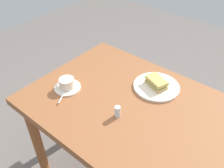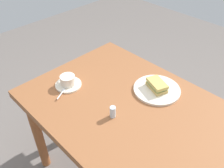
% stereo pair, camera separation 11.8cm
% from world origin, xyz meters
% --- Properties ---
extents(dining_table, '(1.33, 0.86, 0.76)m').
position_xyz_m(dining_table, '(0.00, 0.00, 0.66)').
color(dining_table, brown).
rests_on(dining_table, ground_plane).
extents(sandwich_plate, '(0.28, 0.28, 0.01)m').
position_xyz_m(sandwich_plate, '(0.04, -0.22, 0.76)').
color(sandwich_plate, beige).
rests_on(sandwich_plate, dining_table).
extents(sandwich_front, '(0.15, 0.12, 0.05)m').
position_xyz_m(sandwich_front, '(0.04, -0.21, 0.79)').
color(sandwich_front, tan).
rests_on(sandwich_front, sandwich_plate).
extents(coffee_saucer, '(0.16, 0.16, 0.01)m').
position_xyz_m(coffee_saucer, '(0.45, 0.13, 0.76)').
color(coffee_saucer, beige).
rests_on(coffee_saucer, dining_table).
extents(coffee_cup, '(0.12, 0.09, 0.06)m').
position_xyz_m(coffee_cup, '(0.45, 0.13, 0.80)').
color(coffee_cup, beige).
rests_on(coffee_cup, coffee_saucer).
extents(spoon, '(0.06, 0.09, 0.01)m').
position_xyz_m(spoon, '(0.41, 0.21, 0.77)').
color(spoon, silver).
rests_on(spoon, coffee_saucer).
extents(salt_shaker, '(0.03, 0.03, 0.07)m').
position_xyz_m(salt_shaker, '(0.07, 0.12, 0.79)').
color(salt_shaker, silver).
rests_on(salt_shaker, dining_table).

